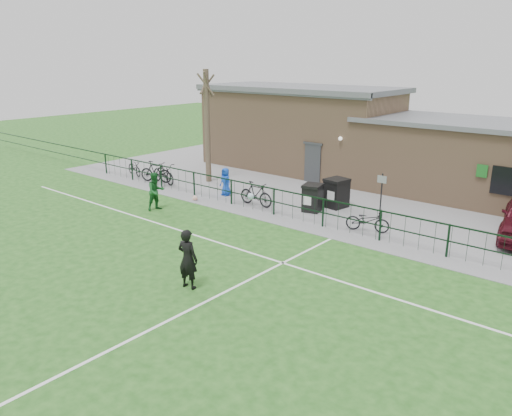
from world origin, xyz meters
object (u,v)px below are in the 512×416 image
Objects in this scene: bicycle_e at (368,220)px; ball_ground at (195,198)px; spectator_child at (226,182)px; sign_post at (381,197)px; bicycle_b at (156,172)px; bare_tree at (207,127)px; wheelie_bin_right at (313,199)px; wheelie_bin_left at (336,194)px; bicycle_c at (164,173)px; bicycle_d at (256,194)px; outfield_player at (156,191)px; bicycle_a at (134,168)px.

ball_ground is (-8.46, -1.25, -0.35)m from bicycle_e.
sign_post is at bearing 14.87° from spectator_child.
bicycle_b is 1.13× the size of bicycle_e.
bare_tree reaches higher than wheelie_bin_right.
spectator_child is (4.78, 0.45, 0.11)m from bicycle_b.
wheelie_bin_left is 3.40m from bicycle_e.
bicycle_b reaches higher than wheelie_bin_right.
bicycle_c is 12.23m from bicycle_e.
wheelie_bin_left is 0.59× the size of bicycle_c.
wheelie_bin_left is 0.65× the size of bicycle_b.
ball_ground is at bearing -54.83° from bare_tree.
wheelie_bin_right is (7.49, -0.97, -2.42)m from bare_tree.
bicycle_e is (3.18, -0.91, -0.12)m from wheelie_bin_right.
wheelie_bin_left is 0.73× the size of bicycle_e.
bicycle_d is 5.63m from bicycle_e.
wheelie_bin_right is 0.61× the size of bicycle_d.
bicycle_e is 0.99× the size of outfield_player.
bicycle_d reaches higher than bicycle_c.
bicycle_a is 1.24× the size of spectator_child.
sign_post is 5.63m from bicycle_d.
outfield_player is (4.03, -3.28, 0.26)m from bicycle_b.
bicycle_a is 7.24m from outfield_player.
bare_tree is at bearing 31.97° from outfield_player.
wheelie_bin_right is 3.02m from sign_post.
bicycle_b is at bearing -157.85° from wheelie_bin_left.
sign_post reaches higher than wheelie_bin_left.
sign_post is at bearing -71.20° from bicycle_c.
wheelie_bin_right is (-0.50, -1.18, -0.06)m from wheelie_bin_left.
spectator_child reaches higher than bicycle_a.
outfield_player is (-8.40, -5.01, -0.16)m from sign_post.
bicycle_e is at bearing -75.44° from bicycle_a.
bicycle_a is (-11.81, -0.75, -0.11)m from wheelie_bin_right.
bicycle_e is at bearing -57.37° from outfield_player.
spectator_child reaches higher than bicycle_b.
bicycle_b is (-2.05, -1.99, -2.40)m from bare_tree.
wheelie_bin_right is at bearing 56.15° from bicycle_e.
bicycle_a is (-12.31, -1.93, -0.17)m from wheelie_bin_left.
bicycle_a is 14.98m from bicycle_e.
bare_tree is at bearing -168.73° from wheelie_bin_left.
bicycle_c is at bearing -172.36° from sign_post.
sign_post is 1.08× the size of bicycle_d.
bicycle_d is (9.36, -0.24, 0.11)m from bicycle_a.
bicycle_c is 1.13× the size of bicycle_d.
outfield_player is 7.11× the size of ball_ground.
wheelie_bin_right is at bearing -103.28° from wheelie_bin_left.
wheelie_bin_left is 0.67× the size of bicycle_d.
wheelie_bin_left is at bearing 34.19° from bicycle_e.
outfield_player is at bearing 137.52° from bicycle_d.
bicycle_e is (10.66, -1.88, -2.53)m from bare_tree.
spectator_child is at bearing -170.53° from sign_post.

